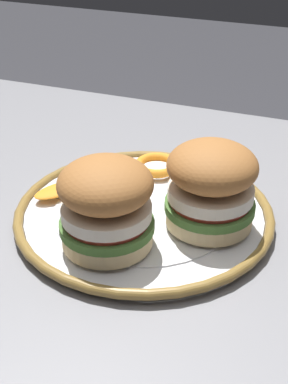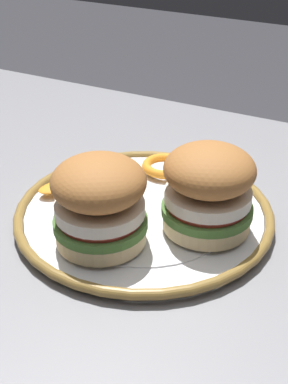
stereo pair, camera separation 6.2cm
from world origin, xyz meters
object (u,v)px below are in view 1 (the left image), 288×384
Objects in this scene: dining_table at (120,302)px; sandwich_half_left at (211,185)px; dinner_plate at (144,214)px; sandwich_half_right at (106,203)px.

dining_table is 9.40× the size of sandwich_half_left.
dinner_plate reaches higher than dining_table.
sandwich_half_left is at bearing 39.76° from sandwich_half_right.
sandwich_half_left is 1.00× the size of sandwich_half_right.
dining_table is 0.21m from sandwich_half_left.
sandwich_half_right reaches higher than dinner_plate.
dinner_plate is 0.10m from sandwich_half_left.
sandwich_half_left reaches higher than dinner_plate.
dining_table is 9.42× the size of sandwich_half_right.
dinner_plate is 2.20× the size of sandwich_half_right.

